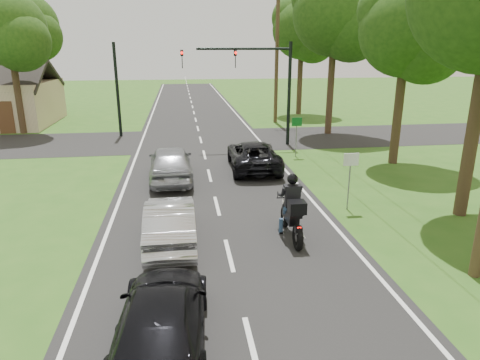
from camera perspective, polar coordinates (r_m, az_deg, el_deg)
name	(u,v)px	position (r m, az deg, el deg)	size (l,w,h in m)	color
ground	(229,255)	(12.42, -1.45, -10.00)	(140.00, 140.00, 0.00)	#2C5919
road	(207,164)	(21.76, -4.47, 2.10)	(8.00, 100.00, 0.01)	black
cross_road	(201,140)	(27.59, -5.27, 5.34)	(60.00, 7.00, 0.01)	black
motorcycle_rider	(292,214)	(13.21, 6.97, -4.46)	(0.69, 2.44, 2.10)	black
dark_suv	(253,155)	(20.74, 1.79, 3.35)	(2.26, 4.91, 1.36)	black
silver_sedan	(170,222)	(13.03, -9.29, -5.51)	(1.44, 4.13, 1.36)	silver
silver_suv	(171,163)	(19.11, -9.23, 2.25)	(1.86, 4.63, 1.58)	#9FA1A7
dark_car_behind	(162,318)	(8.90, -10.34, -17.64)	(1.75, 4.31, 1.25)	black
traffic_signal	(258,75)	(25.42, 2.46, 13.79)	(6.38, 0.44, 6.00)	black
signal_pole_far	(117,91)	(29.36, -16.03, 11.40)	(0.20, 0.20, 6.00)	black
utility_pole_far	(277,55)	(33.80, 4.93, 16.22)	(1.60, 0.28, 10.00)	#503B24
sign_white	(350,168)	(15.69, 14.52, 1.61)	(0.55, 0.07, 2.12)	slate
sign_green	(297,127)	(23.15, 7.56, 6.97)	(0.55, 0.07, 2.12)	slate
tree_row_c	(414,35)	(22.61, 22.15, 17.48)	(4.80, 4.65, 8.76)	#332316
tree_row_d	(341,18)	(29.63, 13.28, 20.25)	(5.76, 5.58, 10.45)	#332316
tree_row_e	(306,33)	(38.29, 8.75, 18.83)	(5.28, 5.12, 9.61)	#332316
tree_left_near	(12,33)	(32.51, -28.12, 16.87)	(5.12, 4.96, 9.22)	#332316
tree_left_far	(29,29)	(42.62, -26.28, 17.57)	(5.76, 5.58, 10.14)	#332316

